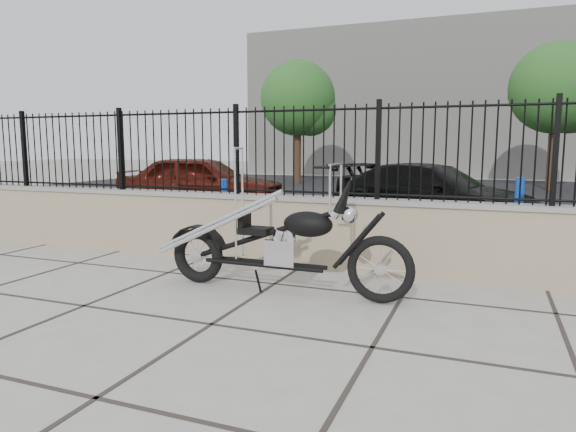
# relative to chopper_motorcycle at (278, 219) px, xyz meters

# --- Properties ---
(ground_plane) EXTENTS (90.00, 90.00, 0.00)m
(ground_plane) POSITION_rel_chopper_motorcycle_xyz_m (-0.16, -1.22, -0.83)
(ground_plane) COLOR #99968E
(ground_plane) RESTS_ON ground
(parking_lot) EXTENTS (30.00, 30.00, 0.00)m
(parking_lot) POSITION_rel_chopper_motorcycle_xyz_m (-0.16, 11.28, -0.83)
(parking_lot) COLOR black
(parking_lot) RESTS_ON ground
(retaining_wall) EXTENTS (14.00, 0.36, 0.96)m
(retaining_wall) POSITION_rel_chopper_motorcycle_xyz_m (-0.16, 1.28, -0.35)
(retaining_wall) COLOR gray
(retaining_wall) RESTS_ON ground_plane
(iron_fence) EXTENTS (14.00, 0.08, 1.20)m
(iron_fence) POSITION_rel_chopper_motorcycle_xyz_m (-0.16, 1.28, 0.73)
(iron_fence) COLOR black
(iron_fence) RESTS_ON retaining_wall
(background_building) EXTENTS (22.00, 6.00, 8.00)m
(background_building) POSITION_rel_chopper_motorcycle_xyz_m (-0.16, 25.28, 3.17)
(background_building) COLOR beige
(background_building) RESTS_ON ground_plane
(chopper_motorcycle) EXTENTS (2.76, 0.52, 1.65)m
(chopper_motorcycle) POSITION_rel_chopper_motorcycle_xyz_m (0.00, 0.00, 0.00)
(chopper_motorcycle) COLOR black
(chopper_motorcycle) RESTS_ON ground_plane
(car_red) EXTENTS (4.38, 2.35, 1.42)m
(car_red) POSITION_rel_chopper_motorcycle_xyz_m (-4.50, 5.90, -0.12)
(car_red) COLOR #451109
(car_red) RESTS_ON parking_lot
(car_black) EXTENTS (4.71, 3.24, 1.27)m
(car_black) POSITION_rel_chopper_motorcycle_xyz_m (1.08, 5.76, -0.19)
(car_black) COLOR black
(car_black) RESTS_ON parking_lot
(bollard_a) EXTENTS (0.14, 0.14, 1.04)m
(bollard_a) POSITION_rel_chopper_motorcycle_xyz_m (-2.28, 2.95, -0.31)
(bollard_a) COLOR #0C1DBF
(bollard_a) RESTS_ON ground_plane
(bollard_b) EXTENTS (0.16, 0.16, 1.14)m
(bollard_b) POSITION_rel_chopper_motorcycle_xyz_m (2.62, 3.64, -0.26)
(bollard_b) COLOR blue
(bollard_b) RESTS_ON ground_plane
(tree_left) EXTENTS (3.19, 3.19, 5.39)m
(tree_left) POSITION_rel_chopper_motorcycle_xyz_m (-5.63, 15.79, 2.95)
(tree_left) COLOR #382619
(tree_left) RESTS_ON ground_plane
(tree_right) EXTENTS (3.22, 3.22, 5.44)m
(tree_right) POSITION_rel_chopper_motorcycle_xyz_m (4.23, 15.71, 2.98)
(tree_right) COLOR #382619
(tree_right) RESTS_ON ground_plane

